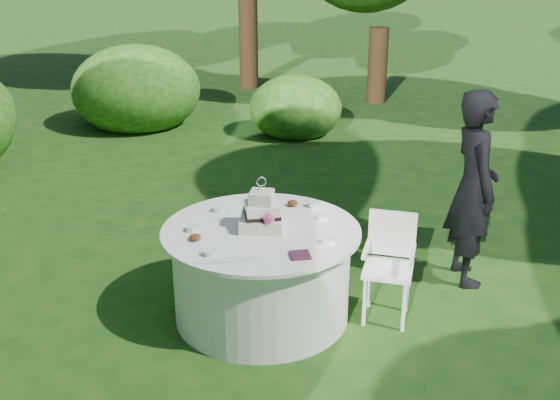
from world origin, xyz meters
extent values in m
plane|color=#133D10|center=(0.00, 0.00, 0.00)|extent=(80.00, 80.00, 0.00)
cube|color=#471E35|center=(0.20, -0.52, 0.78)|extent=(0.14, 0.14, 0.02)
ellipsoid|color=silver|center=(-0.31, -0.51, 0.78)|extent=(0.48, 0.07, 0.01)
imported|color=black|center=(1.90, 0.32, 0.87)|extent=(0.48, 0.67, 1.74)
cylinder|color=white|center=(0.00, 0.00, 0.37)|extent=(1.40, 1.40, 0.74)
cylinder|color=white|center=(0.00, 0.00, 0.76)|extent=(1.56, 1.56, 0.03)
cube|color=beige|center=(0.01, 0.01, 0.82)|extent=(0.39, 0.39, 0.11)
cube|color=white|center=(0.01, 0.01, 0.92)|extent=(0.25, 0.25, 0.11)
cube|color=white|center=(0.01, 0.01, 1.02)|extent=(0.22, 0.22, 0.11)
cube|color=black|center=(0.01, 0.01, 0.89)|extent=(0.27, 0.27, 0.03)
sphere|color=#CA3B7D|center=(0.04, -0.13, 0.91)|extent=(0.09, 0.09, 0.09)
cylinder|color=white|center=(0.01, 0.01, 1.09)|extent=(0.01, 0.01, 0.05)
torus|color=silver|center=(0.01, 0.01, 1.16)|extent=(0.08, 0.02, 0.08)
cube|color=white|center=(0.98, -0.22, 0.44)|extent=(0.50, 0.50, 0.04)
cube|color=silver|center=(1.05, -0.07, 0.68)|extent=(0.36, 0.19, 0.38)
cylinder|color=silver|center=(0.77, -0.30, 0.21)|extent=(0.03, 0.03, 0.42)
cylinder|color=white|center=(1.05, -0.43, 0.21)|extent=(0.03, 0.03, 0.42)
cylinder|color=white|center=(0.90, -0.02, 0.21)|extent=(0.03, 0.03, 0.42)
cylinder|color=silver|center=(1.18, -0.15, 0.21)|extent=(0.03, 0.03, 0.42)
cube|color=white|center=(0.81, -0.15, 0.60)|extent=(0.17, 0.32, 0.03)
cube|color=silver|center=(1.14, -0.30, 0.60)|extent=(0.17, 0.32, 0.03)
cylinder|color=white|center=(0.52, 0.10, 0.79)|extent=(0.10, 0.10, 0.04)
cylinder|color=white|center=(0.46, -0.34, 0.79)|extent=(0.10, 0.10, 0.04)
cylinder|color=white|center=(-0.30, 0.41, 0.79)|extent=(0.10, 0.10, 0.04)
cylinder|color=white|center=(0.50, 0.38, 0.79)|extent=(0.10, 0.10, 0.04)
cylinder|color=white|center=(-0.53, 0.05, 0.79)|extent=(0.10, 0.10, 0.04)
cylinder|color=white|center=(-0.42, -0.40, 0.79)|extent=(0.10, 0.10, 0.04)
ellipsoid|color=#562D16|center=(0.33, 0.43, 0.79)|extent=(0.09, 0.09, 0.05)
ellipsoid|color=#562D16|center=(-0.52, -0.13, 0.79)|extent=(0.09, 0.09, 0.05)
camera|label=1|loc=(-0.64, -4.61, 2.84)|focal=42.00mm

